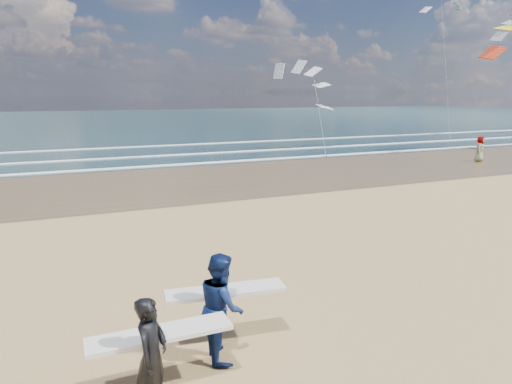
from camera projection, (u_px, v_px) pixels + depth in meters
name	position (u px, v px, depth m)	size (l,w,h in m)	color
wet_sand_strip	(414.00, 162.00, 31.08)	(220.00, 12.00, 0.01)	#4B3F28
ocean	(197.00, 120.00, 79.66)	(220.00, 100.00, 0.02)	#183136
foam_breakers	(334.00, 146.00, 40.15)	(220.00, 11.70, 0.05)	white
surfer_near	(153.00, 352.00, 6.67)	(2.20, 1.00, 1.80)	black
surfer_far	(222.00, 305.00, 8.02)	(2.25, 1.27, 1.93)	#0D1D4B
beachgoer_0	(480.00, 149.00, 30.96)	(0.85, 0.55, 1.74)	#4B3E37
kite_1	(317.00, 98.00, 35.38)	(5.96, 4.76, 7.42)	slate
kite_5	(445.00, 55.00, 49.30)	(5.32, 4.69, 16.24)	slate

